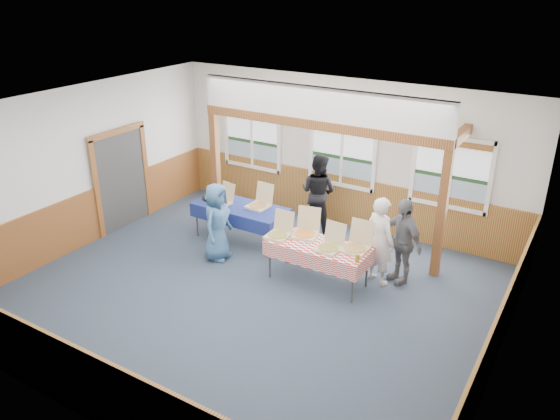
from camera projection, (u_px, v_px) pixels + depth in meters
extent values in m
plane|color=#2A3444|center=(252.00, 293.00, 9.48)|extent=(8.00, 8.00, 0.00)
plane|color=white|center=(248.00, 112.00, 8.21)|extent=(8.00, 8.00, 0.00)
plane|color=silver|center=(343.00, 153.00, 11.59)|extent=(8.00, 0.00, 8.00)
plane|color=silver|center=(75.00, 314.00, 6.10)|extent=(8.00, 0.00, 8.00)
plane|color=silver|center=(83.00, 167.00, 10.76)|extent=(0.00, 8.00, 8.00)
plane|color=silver|center=(510.00, 274.00, 6.93)|extent=(0.00, 8.00, 8.00)
cube|color=brown|center=(340.00, 199.00, 11.99)|extent=(7.98, 0.05, 1.10)
cube|color=brown|center=(89.00, 387.00, 6.54)|extent=(7.98, 0.05, 1.10)
cube|color=brown|center=(91.00, 216.00, 11.16)|extent=(0.05, 6.98, 1.10)
cube|color=brown|center=(495.00, 341.00, 7.36)|extent=(0.05, 6.98, 1.10)
cube|color=#373737|center=(122.00, 180.00, 11.66)|extent=(0.06, 1.30, 2.10)
cube|color=white|center=(252.00, 167.00, 12.91)|extent=(1.52, 0.05, 0.08)
cube|color=white|center=(251.00, 109.00, 12.37)|extent=(1.52, 0.05, 0.08)
cube|color=white|center=(226.00, 134.00, 12.99)|extent=(0.08, 0.05, 1.46)
cube|color=white|center=(279.00, 143.00, 12.29)|extent=(0.08, 0.05, 1.46)
cube|color=white|center=(252.00, 138.00, 12.64)|extent=(0.05, 0.05, 1.30)
cube|color=gray|center=(253.00, 154.00, 12.83)|extent=(1.40, 0.02, 0.52)
cube|color=#1B361C|center=(253.00, 142.00, 12.71)|extent=(1.40, 0.02, 0.08)
cube|color=silver|center=(253.00, 125.00, 12.55)|extent=(1.40, 0.02, 0.70)
cube|color=brown|center=(251.00, 113.00, 12.39)|extent=(1.40, 0.07, 0.10)
cube|color=white|center=(340.00, 185.00, 11.82)|extent=(1.52, 0.05, 0.08)
cube|color=white|center=(343.00, 122.00, 11.27)|extent=(1.52, 0.05, 0.08)
cube|color=white|center=(311.00, 149.00, 11.89)|extent=(0.08, 0.05, 1.46)
cube|color=white|center=(375.00, 160.00, 11.19)|extent=(0.08, 0.05, 1.46)
cube|color=white|center=(342.00, 154.00, 11.54)|extent=(0.05, 0.05, 1.30)
cube|color=gray|center=(342.00, 171.00, 11.73)|extent=(1.40, 0.02, 0.52)
cube|color=#1B361C|center=(342.00, 158.00, 11.61)|extent=(1.40, 0.02, 0.08)
cube|color=silver|center=(343.00, 140.00, 11.45)|extent=(1.40, 0.02, 0.70)
cube|color=brown|center=(343.00, 127.00, 11.29)|extent=(1.40, 0.07, 0.10)
cube|color=white|center=(446.00, 206.00, 10.72)|extent=(1.52, 0.05, 0.08)
cube|color=white|center=(455.00, 138.00, 10.17)|extent=(1.52, 0.05, 0.08)
cube|color=white|center=(413.00, 167.00, 10.80)|extent=(0.08, 0.05, 1.46)
cube|color=white|center=(491.00, 180.00, 10.09)|extent=(0.08, 0.05, 1.46)
cube|color=white|center=(451.00, 173.00, 10.44)|extent=(0.05, 0.05, 1.30)
cube|color=gray|center=(449.00, 191.00, 10.63)|extent=(1.40, 0.02, 0.52)
cube|color=#1B361C|center=(451.00, 177.00, 10.51)|extent=(1.40, 0.02, 0.08)
cube|color=silver|center=(453.00, 158.00, 10.35)|extent=(1.40, 0.02, 0.70)
cube|color=brown|center=(454.00, 144.00, 10.19)|extent=(1.40, 0.07, 0.10)
cube|color=#5B3114|center=(216.00, 167.00, 12.00)|extent=(0.15, 0.15, 2.40)
cube|color=#5B3114|center=(441.00, 215.00, 9.61)|extent=(0.15, 0.15, 2.40)
cube|color=#5B3114|center=(318.00, 125.00, 10.29)|extent=(5.15, 0.18, 0.18)
cylinder|color=#373737|center=(197.00, 220.00, 11.43)|extent=(0.04, 0.04, 0.73)
cylinder|color=#373737|center=(217.00, 209.00, 11.96)|extent=(0.04, 0.04, 0.73)
cylinder|color=#373737|center=(268.00, 240.00, 10.58)|extent=(0.04, 0.04, 0.73)
cylinder|color=#373737|center=(286.00, 227.00, 11.11)|extent=(0.04, 0.04, 0.73)
cube|color=#373737|center=(240.00, 207.00, 11.12)|extent=(2.03, 1.19, 0.03)
cube|color=navy|center=(240.00, 206.00, 11.12)|extent=(2.10, 1.26, 0.01)
cube|color=navy|center=(228.00, 220.00, 10.84)|extent=(1.91, 0.43, 0.28)
cube|color=navy|center=(252.00, 206.00, 11.51)|extent=(1.91, 0.43, 0.28)
cylinder|color=#373737|center=(270.00, 259.00, 9.85)|extent=(0.04, 0.04, 0.73)
cylinder|color=#373737|center=(287.00, 246.00, 10.33)|extent=(0.04, 0.04, 0.73)
cylinder|color=#373737|center=(352.00, 284.00, 9.07)|extent=(0.04, 0.04, 0.73)
cylinder|color=#373737|center=(367.00, 268.00, 9.55)|extent=(0.04, 0.04, 0.73)
cube|color=#373737|center=(318.00, 245.00, 9.55)|extent=(1.81, 0.87, 0.03)
cube|color=red|center=(318.00, 244.00, 9.54)|extent=(1.87, 0.94, 0.01)
cube|color=red|center=(307.00, 261.00, 9.29)|extent=(1.81, 0.16, 0.28)
cube|color=red|center=(328.00, 243.00, 9.91)|extent=(1.81, 0.16, 0.28)
cube|color=#CDBB89|center=(220.00, 203.00, 11.18)|extent=(0.44, 0.44, 0.04)
cylinder|color=gold|center=(220.00, 202.00, 11.17)|extent=(0.39, 0.39, 0.01)
cube|color=#CDBB89|center=(228.00, 191.00, 11.25)|extent=(0.38, 0.17, 0.37)
cube|color=#CDBB89|center=(258.00, 206.00, 11.03)|extent=(0.43, 0.43, 0.05)
cylinder|color=tan|center=(258.00, 205.00, 11.02)|extent=(0.37, 0.37, 0.01)
cube|color=#CDBB89|center=(265.00, 193.00, 11.13)|extent=(0.41, 0.12, 0.40)
cube|color=#CDBB89|center=(278.00, 236.00, 9.78)|extent=(0.40, 0.40, 0.04)
cylinder|color=#D08B41|center=(278.00, 235.00, 9.77)|extent=(0.35, 0.35, 0.01)
cube|color=#CDBB89|center=(284.00, 221.00, 9.88)|extent=(0.39, 0.10, 0.39)
cube|color=#CDBB89|center=(305.00, 235.00, 9.82)|extent=(0.51, 0.51, 0.05)
cylinder|color=gold|center=(305.00, 234.00, 9.80)|extent=(0.44, 0.44, 0.01)
cube|color=#CDBB89|center=(309.00, 218.00, 9.95)|extent=(0.44, 0.19, 0.42)
cube|color=#CDBB89|center=(328.00, 249.00, 9.32)|extent=(0.42, 0.42, 0.04)
cylinder|color=#D08B41|center=(328.00, 248.00, 9.31)|extent=(0.37, 0.37, 0.01)
cube|color=#CDBB89|center=(335.00, 233.00, 9.41)|extent=(0.40, 0.12, 0.39)
cube|color=#CDBB89|center=(355.00, 250.00, 9.30)|extent=(0.44, 0.44, 0.05)
cylinder|color=tan|center=(355.00, 248.00, 9.29)|extent=(0.38, 0.38, 0.01)
cube|color=#CDBB89|center=(362.00, 232.00, 9.41)|extent=(0.43, 0.11, 0.42)
cylinder|color=black|center=(211.00, 198.00, 11.47)|extent=(0.38, 0.38, 0.03)
cylinder|color=white|center=(211.00, 197.00, 11.46)|extent=(0.08, 0.08, 0.04)
sphere|color=#2B6827|center=(215.00, 198.00, 11.40)|extent=(0.08, 0.08, 0.08)
sphere|color=beige|center=(216.00, 196.00, 11.49)|extent=(0.08, 0.08, 0.08)
sphere|color=#2B6827|center=(213.00, 195.00, 11.54)|extent=(0.08, 0.08, 0.08)
sphere|color=beige|center=(209.00, 195.00, 11.53)|extent=(0.08, 0.08, 0.08)
sphere|color=#2B6827|center=(206.00, 197.00, 11.46)|extent=(0.08, 0.08, 0.08)
sphere|color=beige|center=(207.00, 198.00, 11.39)|extent=(0.08, 0.08, 0.08)
sphere|color=#2B6827|center=(211.00, 199.00, 11.36)|extent=(0.08, 0.08, 0.08)
cylinder|color=#A8791C|center=(357.00, 258.00, 8.91)|extent=(0.07, 0.07, 0.15)
imported|color=white|center=(380.00, 241.00, 9.54)|extent=(0.70, 0.58, 1.63)
imported|color=black|center=(318.00, 192.00, 11.60)|extent=(0.84, 0.66, 1.67)
imported|color=#39638F|center=(217.00, 222.00, 10.37)|extent=(0.59, 0.81, 1.54)
imported|color=slate|center=(402.00, 241.00, 9.58)|extent=(1.00, 0.81, 1.59)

